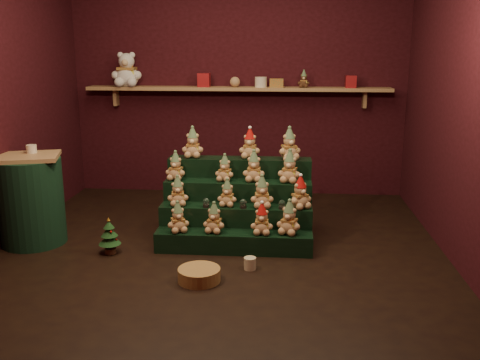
# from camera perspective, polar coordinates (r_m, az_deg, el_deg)

# --- Properties ---
(ground) EXTENTS (4.00, 4.00, 0.00)m
(ground) POSITION_cam_1_polar(r_m,az_deg,el_deg) (4.87, -2.20, -7.43)
(ground) COLOR black
(ground) RESTS_ON ground
(back_wall) EXTENTS (4.00, 0.10, 2.80)m
(back_wall) POSITION_cam_1_polar(r_m,az_deg,el_deg) (6.59, -0.14, 10.70)
(back_wall) COLOR black
(back_wall) RESTS_ON ground
(front_wall) EXTENTS (4.00, 0.10, 2.80)m
(front_wall) POSITION_cam_1_polar(r_m,az_deg,el_deg) (2.54, -8.06, 5.24)
(front_wall) COLOR black
(front_wall) RESTS_ON ground
(right_wall) EXTENTS (0.10, 4.00, 2.80)m
(right_wall) POSITION_cam_1_polar(r_m,az_deg,el_deg) (4.76, 23.24, 8.30)
(right_wall) COLOR black
(right_wall) RESTS_ON ground
(back_shelf) EXTENTS (3.60, 0.26, 0.24)m
(back_shelf) POSITION_cam_1_polar(r_m,az_deg,el_deg) (6.42, -0.28, 9.67)
(back_shelf) COLOR #A98354
(back_shelf) RESTS_ON ground
(riser_tier_front) EXTENTS (1.40, 0.22, 0.18)m
(riser_tier_front) POSITION_cam_1_polar(r_m,az_deg,el_deg) (4.80, -0.69, -6.64)
(riser_tier_front) COLOR black
(riser_tier_front) RESTS_ON ground
(riser_tier_midfront) EXTENTS (1.40, 0.22, 0.36)m
(riser_tier_midfront) POSITION_cam_1_polar(r_m,az_deg,el_deg) (4.97, -0.45, -4.78)
(riser_tier_midfront) COLOR black
(riser_tier_midfront) RESTS_ON ground
(riser_tier_midback) EXTENTS (1.40, 0.22, 0.54)m
(riser_tier_midback) POSITION_cam_1_polar(r_m,az_deg,el_deg) (5.15, -0.23, -3.04)
(riser_tier_midback) COLOR black
(riser_tier_midback) RESTS_ON ground
(riser_tier_back) EXTENTS (1.40, 0.22, 0.72)m
(riser_tier_back) POSITION_cam_1_polar(r_m,az_deg,el_deg) (5.34, -0.03, -1.43)
(riser_tier_back) COLOR black
(riser_tier_back) RESTS_ON ground
(teddy_0) EXTENTS (0.25, 0.24, 0.27)m
(teddy_0) POSITION_cam_1_polar(r_m,az_deg,el_deg) (4.78, -6.65, -3.95)
(teddy_0) COLOR tan
(teddy_0) RESTS_ON riser_tier_front
(teddy_1) EXTENTS (0.22, 0.20, 0.27)m
(teddy_1) POSITION_cam_1_polar(r_m,az_deg,el_deg) (4.74, -2.77, -4.04)
(teddy_1) COLOR tan
(teddy_1) RESTS_ON riser_tier_front
(teddy_2) EXTENTS (0.20, 0.18, 0.27)m
(teddy_2) POSITION_cam_1_polar(r_m,az_deg,el_deg) (4.70, 2.35, -4.16)
(teddy_2) COLOR tan
(teddy_2) RESTS_ON riser_tier_front
(teddy_3) EXTENTS (0.27, 0.26, 0.30)m
(teddy_3) POSITION_cam_1_polar(r_m,az_deg,el_deg) (4.71, 5.29, -3.99)
(teddy_3) COLOR tan
(teddy_3) RESTS_ON riser_tier_front
(teddy_4) EXTENTS (0.23, 0.21, 0.27)m
(teddy_4) POSITION_cam_1_polar(r_m,az_deg,el_deg) (4.94, -6.66, -1.16)
(teddy_4) COLOR tan
(teddy_4) RESTS_ON riser_tier_midfront
(teddy_5) EXTENTS (0.20, 0.18, 0.25)m
(teddy_5) POSITION_cam_1_polar(r_m,az_deg,el_deg) (4.89, -1.36, -1.37)
(teddy_5) COLOR tan
(teddy_5) RESTS_ON riser_tier_midfront
(teddy_6) EXTENTS (0.23, 0.21, 0.29)m
(teddy_6) POSITION_cam_1_polar(r_m,az_deg,el_deg) (4.85, 2.36, -1.25)
(teddy_6) COLOR tan
(teddy_6) RESTS_ON riser_tier_midfront
(teddy_7) EXTENTS (0.28, 0.27, 0.29)m
(teddy_7) POSITION_cam_1_polar(r_m,az_deg,el_deg) (4.85, 6.44, -1.32)
(teddy_7) COLOR tan
(teddy_7) RESTS_ON riser_tier_midfront
(teddy_8) EXTENTS (0.22, 0.20, 0.27)m
(teddy_8) POSITION_cam_1_polar(r_m,az_deg,el_deg) (5.14, -6.87, 1.50)
(teddy_8) COLOR tan
(teddy_8) RESTS_ON riser_tier_midback
(teddy_9) EXTENTS (0.21, 0.20, 0.25)m
(teddy_9) POSITION_cam_1_polar(r_m,az_deg,el_deg) (5.07, -1.63, 1.30)
(teddy_9) COLOR tan
(teddy_9) RESTS_ON riser_tier_midback
(teddy_10) EXTENTS (0.21, 0.19, 0.29)m
(teddy_10) POSITION_cam_1_polar(r_m,az_deg,el_deg) (5.05, 1.49, 1.48)
(teddy_10) COLOR tan
(teddy_10) RESTS_ON riser_tier_midback
(teddy_11) EXTENTS (0.25, 0.24, 0.30)m
(teddy_11) POSITION_cam_1_polar(r_m,az_deg,el_deg) (5.03, 5.32, 1.45)
(teddy_11) COLOR tan
(teddy_11) RESTS_ON riser_tier_midback
(teddy_12) EXTENTS (0.22, 0.20, 0.30)m
(teddy_12) POSITION_cam_1_polar(r_m,az_deg,el_deg) (5.29, -5.06, 4.01)
(teddy_12) COLOR tan
(teddy_12) RESTS_ON riser_tier_back
(teddy_13) EXTENTS (0.22, 0.20, 0.29)m
(teddy_13) POSITION_cam_1_polar(r_m,az_deg,el_deg) (5.23, 1.06, 3.91)
(teddy_13) COLOR tan
(teddy_13) RESTS_ON riser_tier_back
(teddy_14) EXTENTS (0.28, 0.27, 0.31)m
(teddy_14) POSITION_cam_1_polar(r_m,az_deg,el_deg) (5.19, 5.28, 3.88)
(teddy_14) COLOR tan
(teddy_14) RESTS_ON riser_tier_back
(snow_globe_a) EXTENTS (0.06, 0.06, 0.08)m
(snow_globe_a) POSITION_cam_1_polar(r_m,az_deg,el_deg) (4.88, -3.64, -2.43)
(snow_globe_a) COLOR black
(snow_globe_a) RESTS_ON riser_tier_midfront
(snow_globe_b) EXTENTS (0.06, 0.06, 0.09)m
(snow_globe_b) POSITION_cam_1_polar(r_m,az_deg,el_deg) (4.84, 0.34, -2.52)
(snow_globe_b) COLOR black
(snow_globe_b) RESTS_ON riser_tier_midfront
(snow_globe_c) EXTENTS (0.06, 0.06, 0.08)m
(snow_globe_c) POSITION_cam_1_polar(r_m,az_deg,el_deg) (4.83, 4.50, -2.62)
(snow_globe_c) COLOR black
(snow_globe_c) RESTS_ON riser_tier_midfront
(side_table) EXTENTS (0.65, 0.59, 0.84)m
(side_table) POSITION_cam_1_polar(r_m,az_deg,el_deg) (5.27, -21.38, -2.01)
(side_table) COLOR #A98354
(side_table) RESTS_ON ground
(table_ornament) EXTENTS (0.09, 0.09, 0.07)m
(table_ornament) POSITION_cam_1_polar(r_m,az_deg,el_deg) (5.26, -21.36, 3.11)
(table_ornament) COLOR beige
(table_ornament) RESTS_ON side_table
(mini_christmas_tree) EXTENTS (0.20, 0.20, 0.33)m
(mini_christmas_tree) POSITION_cam_1_polar(r_m,az_deg,el_deg) (4.87, -13.75, -5.82)
(mini_christmas_tree) COLOR #4B2C1B
(mini_christmas_tree) RESTS_ON ground
(mug_left) EXTENTS (0.10, 0.10, 0.10)m
(mug_left) POSITION_cam_1_polar(r_m,az_deg,el_deg) (4.31, -5.15, -9.74)
(mug_left) COLOR beige
(mug_left) RESTS_ON ground
(mug_right) EXTENTS (0.10, 0.10, 0.10)m
(mug_right) POSITION_cam_1_polar(r_m,az_deg,el_deg) (4.45, 1.07, -8.88)
(mug_right) COLOR beige
(mug_right) RESTS_ON ground
(wicker_basket) EXTENTS (0.43, 0.43, 0.10)m
(wicker_basket) POSITION_cam_1_polar(r_m,az_deg,el_deg) (4.25, -4.38, -10.05)
(wicker_basket) COLOR #A57F42
(wicker_basket) RESTS_ON ground
(white_bear) EXTENTS (0.37, 0.34, 0.51)m
(white_bear) POSITION_cam_1_polar(r_m,az_deg,el_deg) (6.62, -12.00, 11.92)
(white_bear) COLOR white
(white_bear) RESTS_ON back_shelf
(brown_bear) EXTENTS (0.14, 0.13, 0.19)m
(brown_bear) POSITION_cam_1_polar(r_m,az_deg,el_deg) (6.36, 6.82, 10.64)
(brown_bear) COLOR #4B2719
(brown_bear) RESTS_ON back_shelf
(gift_tin_red_a) EXTENTS (0.14, 0.14, 0.16)m
(gift_tin_red_a) POSITION_cam_1_polar(r_m,az_deg,el_deg) (6.43, -3.86, 10.59)
(gift_tin_red_a) COLOR maroon
(gift_tin_red_a) RESTS_ON back_shelf
(gift_tin_cream) EXTENTS (0.14, 0.14, 0.12)m
(gift_tin_cream) POSITION_cam_1_polar(r_m,az_deg,el_deg) (6.37, 2.24, 10.40)
(gift_tin_cream) COLOR beige
(gift_tin_cream) RESTS_ON back_shelf
(gift_tin_red_b) EXTENTS (0.12, 0.12, 0.14)m
(gift_tin_red_b) POSITION_cam_1_polar(r_m,az_deg,el_deg) (6.41, 11.73, 10.23)
(gift_tin_red_b) COLOR maroon
(gift_tin_red_b) RESTS_ON back_shelf
(shelf_plush_ball) EXTENTS (0.12, 0.12, 0.12)m
(shelf_plush_ball) POSITION_cam_1_polar(r_m,az_deg,el_deg) (6.39, -0.54, 10.42)
(shelf_plush_ball) COLOR tan
(shelf_plush_ball) RESTS_ON back_shelf
(scarf_gift_box) EXTENTS (0.16, 0.10, 0.10)m
(scarf_gift_box) POSITION_cam_1_polar(r_m,az_deg,el_deg) (6.37, 3.92, 10.28)
(scarf_gift_box) COLOR #D65C1E
(scarf_gift_box) RESTS_ON back_shelf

